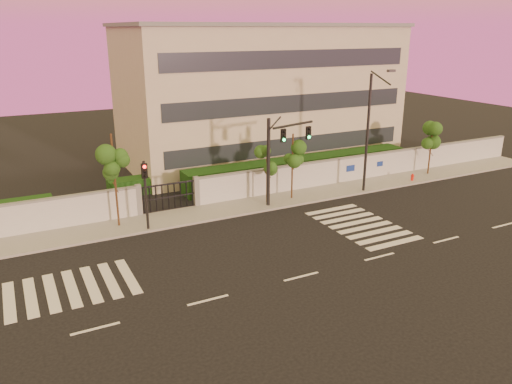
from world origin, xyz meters
TOP-DOWN VIEW (x-y plane):
  - ground at (0.00, 0.00)m, footprint 120.00×120.00m
  - sidewalk at (0.00, 10.50)m, footprint 60.00×3.00m
  - perimeter_wall at (0.10, 12.00)m, footprint 60.00×0.36m
  - hedge_row at (1.17, 14.74)m, footprint 41.00×4.25m
  - institutional_building at (9.00, 21.99)m, footprint 24.40×12.40m
  - road_markings at (-1.58, 3.76)m, footprint 57.00×7.62m
  - street_tree_c at (-6.63, 10.71)m, footprint 1.55×1.23m
  - street_tree_d at (3.65, 10.40)m, footprint 1.30×1.04m
  - street_tree_e at (5.67, 10.36)m, footprint 1.50×1.19m
  - street_tree_f at (19.20, 10.57)m, footprint 1.56×1.24m
  - traffic_signal_main at (4.18, 9.75)m, footprint 3.87×1.18m
  - traffic_signal_secondary at (-5.18, 9.30)m, footprint 0.34×0.34m
  - streetlight_east at (11.42, 9.21)m, footprint 0.55×2.21m
  - fire_hydrant at (16.58, 9.67)m, footprint 0.27×0.27m

SIDE VIEW (x-z plane):
  - ground at x=0.00m, z-range 0.00..0.00m
  - road_markings at x=-1.58m, z-range 0.00..0.02m
  - sidewalk at x=0.00m, z-range 0.00..0.15m
  - fire_hydrant at x=16.58m, z-range 0.00..0.71m
  - hedge_row at x=1.17m, z-range -0.08..1.72m
  - perimeter_wall at x=0.10m, z-range -0.03..2.17m
  - traffic_signal_secondary at x=-5.18m, z-range 0.59..5.01m
  - street_tree_d at x=3.65m, z-range 1.01..5.30m
  - street_tree_f at x=19.20m, z-range 1.06..5.54m
  - street_tree_e at x=5.67m, z-range 1.14..5.99m
  - traffic_signal_main at x=4.18m, z-range 0.82..7.02m
  - street_tree_c at x=-6.63m, z-range 1.39..7.33m
  - streetlight_east at x=11.42m, z-range 0.37..9.57m
  - institutional_building at x=9.00m, z-range 0.03..12.28m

